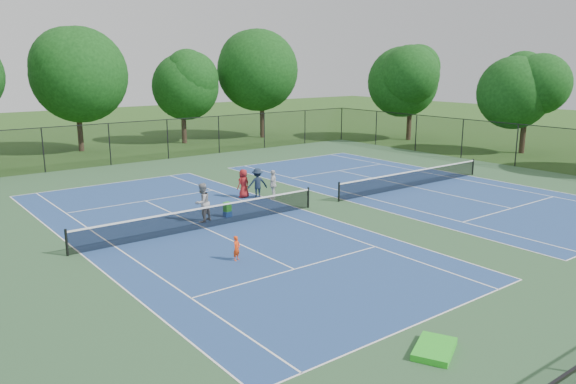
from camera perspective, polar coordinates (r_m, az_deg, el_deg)
ground at (r=29.12m, az=3.66°, el=-1.30°), size 140.00×140.00×0.00m
court_pad at (r=29.12m, az=3.66°, el=-1.29°), size 36.00×36.00×0.01m
tennis_court_left at (r=25.18m, az=-8.43°, el=-3.48°), size 12.00×23.83×1.07m
tennis_court_right at (r=34.02m, az=12.56°, el=0.67°), size 12.00×23.83×1.07m
perimeter_fence at (r=28.77m, az=3.70°, el=1.80°), size 36.08×36.08×3.02m
tree_back_b at (r=49.39m, az=-20.82°, el=11.50°), size 7.60×7.60×10.03m
tree_back_c at (r=51.90m, az=-10.71°, el=10.91°), size 6.00×6.00×8.40m
tree_back_d at (r=55.16m, az=-2.69°, el=12.62°), size 7.80×7.80×10.37m
tree_side_e at (r=54.55m, az=12.41°, el=11.27°), size 6.60×6.60×8.87m
tree_side_f at (r=49.08m, az=23.14°, el=9.73°), size 5.80×5.80×8.12m
child_player at (r=20.97m, az=-5.24°, el=-5.71°), size 0.41×0.35×0.95m
instructor at (r=26.06m, az=-8.71°, el=-1.07°), size 1.08×0.96×1.82m
bystander_a at (r=30.19m, az=-1.53°, el=0.78°), size 0.96×0.89×1.58m
bystander_b at (r=30.34m, az=-3.13°, el=0.89°), size 1.21×0.97×1.64m
bystander_c at (r=30.52m, az=-4.54°, el=0.86°), size 0.84×0.62×1.57m
ball_crate at (r=26.93m, az=-6.17°, el=-2.24°), size 0.37×0.30×0.27m
ball_hopper at (r=26.84m, az=-6.19°, el=-1.50°), size 0.37×0.32×0.44m
green_tarp at (r=15.24m, az=14.66°, el=-15.17°), size 1.66×1.44×0.17m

